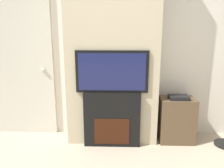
# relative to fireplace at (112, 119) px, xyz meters

# --- Properties ---
(wall_back) EXTENTS (6.00, 0.06, 2.70)m
(wall_back) POSITION_rel_fireplace_xyz_m (0.00, 0.42, 0.98)
(wall_back) COLOR silver
(wall_back) RESTS_ON ground_plane
(chimney_breast) EXTENTS (1.21, 0.39, 2.70)m
(chimney_breast) POSITION_rel_fireplace_xyz_m (0.00, 0.19, 0.98)
(chimney_breast) COLOR #BCAD8E
(chimney_breast) RESTS_ON ground_plane
(fireplace) EXTENTS (0.74, 0.15, 0.74)m
(fireplace) POSITION_rel_fireplace_xyz_m (0.00, 0.00, 0.00)
(fireplace) COLOR black
(fireplace) RESTS_ON ground_plane
(television) EXTENTS (0.92, 0.07, 0.54)m
(television) POSITION_rel_fireplace_xyz_m (0.00, -0.00, 0.64)
(television) COLOR black
(television) RESTS_ON fireplace
(media_stand) EXTENTS (0.47, 0.33, 0.67)m
(media_stand) POSITION_rel_fireplace_xyz_m (0.89, 0.14, -0.05)
(media_stand) COLOR brown
(media_stand) RESTS_ON ground_plane
(entry_door) EXTENTS (0.93, 0.09, 2.03)m
(entry_door) POSITION_rel_fireplace_xyz_m (-1.32, 0.36, 0.65)
(entry_door) COLOR beige
(entry_door) RESTS_ON ground_plane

